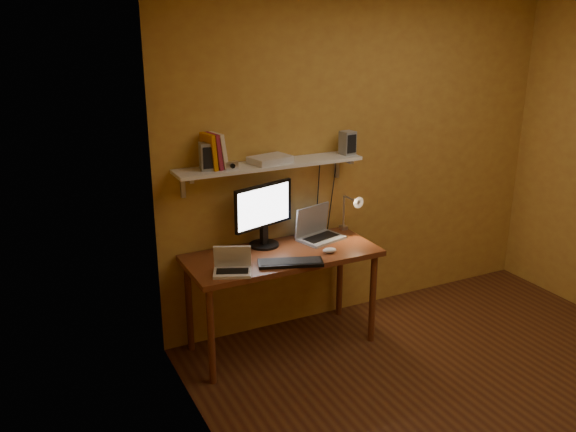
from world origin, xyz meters
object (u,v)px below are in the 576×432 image
wall_shelf (270,165)px  desk_lamp (352,208)px  monitor (264,212)px  router (270,159)px  netbook (232,265)px  shelf_camera (232,165)px  speaker_left (208,156)px  speaker_right (348,143)px  keyboard (290,263)px  mouse (330,250)px  desk (282,264)px  laptop (317,230)px

wall_shelf → desk_lamp: (0.66, -0.07, -0.40)m
monitor → router: bearing=-12.1°
netbook → desk_lamp: bearing=38.2°
shelf_camera → speaker_left: bearing=157.7°
speaker_left → speaker_right: (1.10, -0.01, -0.01)m
wall_shelf → router: bearing=13.5°
keyboard → speaker_right: size_ratio=2.52×
monitor → mouse: (0.37, -0.34, -0.25)m
keyboard → desk_lamp: desk_lamp is taller
mouse → monitor: bearing=149.2°
keyboard → router: bearing=104.3°
desk → keyboard: (-0.04, -0.22, 0.10)m
monitor → speaker_left: size_ratio=2.69×
desk → monitor: monitor is taller
keyboard → speaker_left: (-0.43, 0.41, 0.71)m
netbook → shelf_camera: 0.68m
netbook → keyboard: bearing=16.5°
monitor → desk_lamp: 0.72m
laptop → netbook: (-0.82, -0.32, -0.01)m
shelf_camera → router: bearing=11.1°
netbook → mouse: bearing=24.8°
speaker_left → speaker_right: speaker_left is taller
keyboard → shelf_camera: bearing=148.5°
desk_lamp → speaker_right: (-0.02, 0.06, 0.50)m
netbook → shelf_camera: size_ratio=3.18×
keyboard → wall_shelf: bearing=104.4°
speaker_right → shelf_camera: (-0.96, -0.05, -0.06)m
netbook → desk_lamp: desk_lamp is taller
speaker_left → router: 0.47m
netbook → speaker_left: speaker_left is taller
router → desk: bearing=-90.3°
keyboard → speaker_right: speaker_right is taller
desk_lamp → shelf_camera: (-0.98, 0.01, 0.44)m
speaker_left → keyboard: bearing=-36.0°
netbook → speaker_left: (-0.02, 0.36, 0.67)m
desk_lamp → keyboard: bearing=-154.0°
shelf_camera → netbook: bearing=-113.4°
laptop → speaker_right: speaker_right is taller
shelf_camera → keyboard: bearing=-51.3°
mouse → router: router is taller
monitor → desk: bearing=-90.6°
router → keyboard: bearing=-95.6°
wall_shelf → shelf_camera: bearing=-168.9°
laptop → speaker_right: bearing=-10.0°
netbook → shelf_camera: shelf_camera is taller
mouse → desk_lamp: desk_lamp is taller
speaker_left → speaker_right: 1.10m
laptop → mouse: laptop is taller
desk_lamp → monitor: bearing=175.0°
wall_shelf → desk_lamp: wall_shelf is taller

